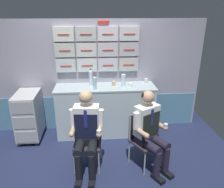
% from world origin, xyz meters
% --- Properties ---
extents(ground, '(4.80, 4.80, 0.04)m').
position_xyz_m(ground, '(0.00, 0.00, -0.02)').
color(ground, '#1D2442').
extents(galley_bulkhead, '(4.20, 0.14, 2.15)m').
position_xyz_m(galley_bulkhead, '(0.01, 1.37, 1.09)').
color(galley_bulkhead, '#9A97A8').
rests_on(galley_bulkhead, ground).
extents(galley_counter, '(1.86, 0.53, 0.97)m').
position_xyz_m(galley_counter, '(0.21, 1.09, 0.49)').
color(galley_counter, '#B0C1C6').
rests_on(galley_counter, ground).
extents(service_trolley, '(0.40, 0.65, 0.91)m').
position_xyz_m(service_trolley, '(-1.21, 1.01, 0.49)').
color(service_trolley, black).
rests_on(service_trolley, ground).
extents(folding_chair_left, '(0.44, 0.44, 0.82)m').
position_xyz_m(folding_chair_left, '(-0.11, 0.20, 0.50)').
color(folding_chair_left, '#A8AAAF').
rests_on(folding_chair_left, ground).
extents(crew_member_left, '(0.50, 0.64, 1.25)m').
position_xyz_m(crew_member_left, '(-0.12, 0.04, 0.69)').
color(crew_member_left, black).
rests_on(crew_member_left, ground).
extents(folding_chair_right, '(0.55, 0.55, 0.82)m').
position_xyz_m(folding_chair_right, '(0.73, 0.15, 0.50)').
color(folding_chair_right, '#A8AAAF').
rests_on(folding_chair_right, ground).
extents(crew_member_right, '(0.59, 0.68, 1.24)m').
position_xyz_m(crew_member_right, '(0.81, 0.02, 0.68)').
color(crew_member_right, black).
rests_on(crew_member_right, ground).
extents(water_bottle_blue_cap, '(0.07, 0.07, 0.27)m').
position_xyz_m(water_bottle_blue_cap, '(0.02, 0.94, 1.10)').
color(water_bottle_blue_cap, '#AED4E6').
rests_on(water_bottle_blue_cap, galley_counter).
extents(sparkling_bottle_green, '(0.08, 0.08, 0.27)m').
position_xyz_m(sparkling_bottle_green, '(0.54, 1.08, 1.10)').
color(sparkling_bottle_green, silver).
rests_on(sparkling_bottle_green, galley_counter).
extents(water_bottle_tall, '(0.06, 0.06, 0.32)m').
position_xyz_m(water_bottle_tall, '(-0.05, 1.18, 1.12)').
color(water_bottle_tall, silver).
rests_on(water_bottle_tall, galley_counter).
extents(coffee_cup_white, '(0.07, 0.07, 0.09)m').
position_xyz_m(coffee_cup_white, '(0.37, 1.12, 1.02)').
color(coffee_cup_white, tan).
rests_on(coffee_cup_white, galley_counter).
extents(espresso_cup_small, '(0.06, 0.06, 0.09)m').
position_xyz_m(espresso_cup_small, '(1.00, 1.24, 1.02)').
color(espresso_cup_small, silver).
rests_on(espresso_cup_small, galley_counter).
extents(coffee_cup_spare, '(0.07, 0.07, 0.08)m').
position_xyz_m(coffee_cup_spare, '(0.67, 1.03, 1.01)').
color(coffee_cup_spare, white).
rests_on(coffee_cup_spare, galley_counter).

